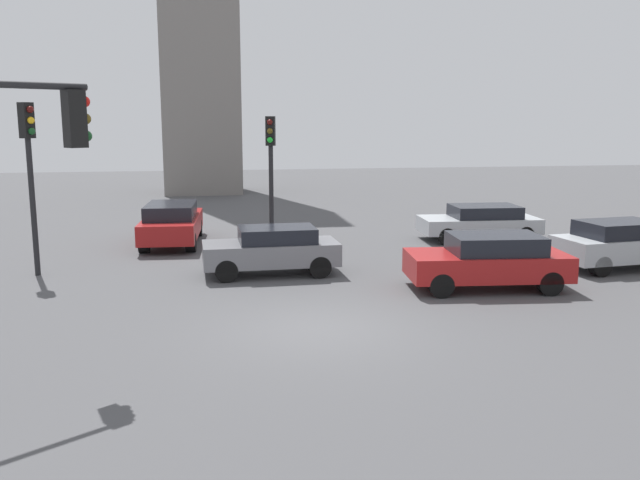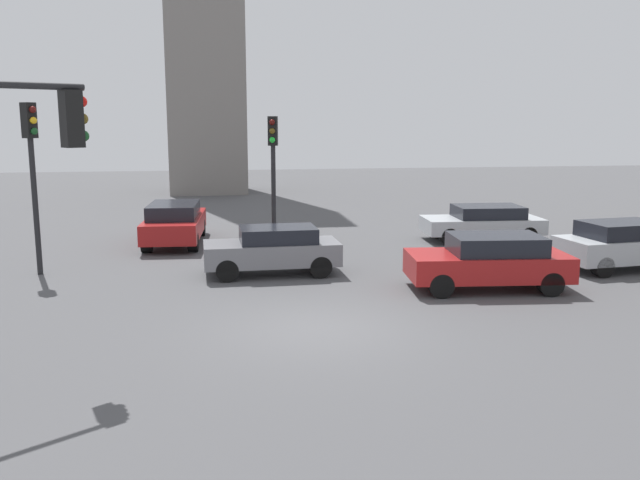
{
  "view_description": "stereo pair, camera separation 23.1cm",
  "coord_description": "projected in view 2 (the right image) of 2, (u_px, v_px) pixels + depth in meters",
  "views": [
    {
      "loc": [
        -2.4,
        -13.89,
        4.5
      ],
      "look_at": [
        0.57,
        3.27,
        1.37
      ],
      "focal_mm": 37.75,
      "sensor_mm": 36.0,
      "label": 1
    },
    {
      "loc": [
        -2.17,
        -13.92,
        4.5
      ],
      "look_at": [
        0.57,
        3.27,
        1.37
      ],
      "focal_mm": 37.75,
      "sensor_mm": 36.0,
      "label": 2
    }
  ],
  "objects": [
    {
      "name": "car_0",
      "position": [
        175.0,
        222.0,
        24.54
      ],
      "size": [
        2.21,
        4.87,
        1.52
      ],
      "rotation": [
        0.0,
        0.0,
        1.51
      ],
      "color": "maroon",
      "rests_on": "ground_plane"
    },
    {
      "name": "car_2",
      "position": [
        626.0,
        244.0,
        20.39
      ],
      "size": [
        4.32,
        2.25,
        1.47
      ],
      "rotation": [
        0.0,
        0.0,
        0.11
      ],
      "color": "#ADB2B7",
      "rests_on": "ground_plane"
    },
    {
      "name": "traffic_light_2",
      "position": [
        273.0,
        156.0,
        23.28
      ],
      "size": [
        0.38,
        0.49,
        4.61
      ],
      "rotation": [
        0.0,
        0.0,
        -1.78
      ],
      "color": "black",
      "rests_on": "ground_plane"
    },
    {
      "name": "car_4",
      "position": [
        490.0,
        261.0,
        17.95
      ],
      "size": [
        4.38,
        2.26,
        1.48
      ],
      "rotation": [
        0.0,
        0.0,
        3.05
      ],
      "color": "maroon",
      "rests_on": "ground_plane"
    },
    {
      "name": "traffic_light_1",
      "position": [
        0.0,
        165.0,
        11.08
      ],
      "size": [
        2.4,
        1.72,
        5.41
      ],
      "rotation": [
        0.0,
        0.0,
        0.6
      ],
      "color": "black",
      "rests_on": "ground_plane"
    },
    {
      "name": "car_3",
      "position": [
        273.0,
        249.0,
        19.7
      ],
      "size": [
        3.96,
        1.75,
        1.41
      ],
      "rotation": [
        0.0,
        0.0,
        3.16
      ],
      "color": "slate",
      "rests_on": "ground_plane"
    },
    {
      "name": "ground_plane",
      "position": [
        318.0,
        329.0,
        14.66
      ],
      "size": [
        94.84,
        94.84,
        0.0
      ],
      "primitive_type": "plane",
      "color": "#4C4C4F"
    },
    {
      "name": "traffic_light_0",
      "position": [
        32.0,
        156.0,
        19.21
      ],
      "size": [
        0.48,
        0.46,
        4.98
      ],
      "rotation": [
        0.0,
        0.0,
        -0.71
      ],
      "color": "black",
      "rests_on": "ground_plane"
    },
    {
      "name": "car_1",
      "position": [
        483.0,
        222.0,
        25.27
      ],
      "size": [
        4.48,
        2.21,
        1.32
      ],
      "rotation": [
        0.0,
        0.0,
        3.08
      ],
      "color": "#ADB2B7",
      "rests_on": "ground_plane"
    }
  ]
}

